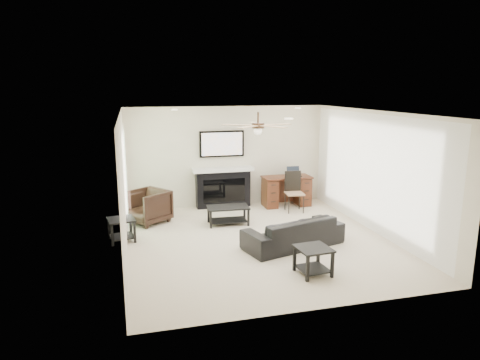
{
  "coord_description": "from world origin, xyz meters",
  "views": [
    {
      "loc": [
        -2.33,
        -7.61,
        2.95
      ],
      "look_at": [
        -0.22,
        0.61,
        1.11
      ],
      "focal_mm": 32.0,
      "sensor_mm": 36.0,
      "label": 1
    }
  ],
  "objects_px": {
    "armchair": "(148,206)",
    "desk": "(286,191)",
    "fireplace_unit": "(223,170)",
    "sofa": "(293,232)",
    "coffee_table": "(228,215)"
  },
  "relations": [
    {
      "from": "sofa",
      "to": "desk",
      "type": "xyz_separation_m",
      "value": [
        0.87,
        2.71,
        0.1
      ]
    },
    {
      "from": "sofa",
      "to": "fireplace_unit",
      "type": "height_order",
      "value": "fireplace_unit"
    },
    {
      "from": "sofa",
      "to": "armchair",
      "type": "xyz_separation_m",
      "value": [
        -2.6,
        2.15,
        0.09
      ]
    },
    {
      "from": "coffee_table",
      "to": "desk",
      "type": "bearing_deg",
      "value": 35.18
    },
    {
      "from": "coffee_table",
      "to": "armchair",
      "type": "bearing_deg",
      "value": 165.18
    },
    {
      "from": "coffee_table",
      "to": "sofa",
      "type": "bearing_deg",
      "value": -57.53
    },
    {
      "from": "sofa",
      "to": "armchair",
      "type": "relative_size",
      "value": 2.36
    },
    {
      "from": "armchair",
      "to": "desk",
      "type": "distance_m",
      "value": 3.51
    },
    {
      "from": "fireplace_unit",
      "to": "coffee_table",
      "type": "bearing_deg",
      "value": -97.94
    },
    {
      "from": "armchair",
      "to": "fireplace_unit",
      "type": "relative_size",
      "value": 0.43
    },
    {
      "from": "fireplace_unit",
      "to": "desk",
      "type": "relative_size",
      "value": 1.57
    },
    {
      "from": "armchair",
      "to": "coffee_table",
      "type": "distance_m",
      "value": 1.8
    },
    {
      "from": "sofa",
      "to": "coffee_table",
      "type": "bearing_deg",
      "value": -76.21
    },
    {
      "from": "sofa",
      "to": "armchair",
      "type": "distance_m",
      "value": 3.37
    },
    {
      "from": "armchair",
      "to": "fireplace_unit",
      "type": "distance_m",
      "value": 2.16
    }
  ]
}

